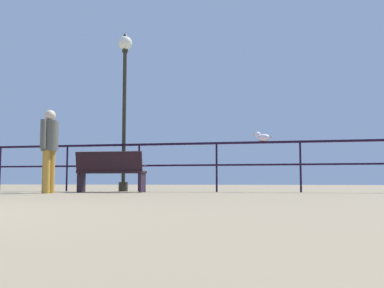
{
  "coord_description": "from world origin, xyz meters",
  "views": [
    {
      "loc": [
        3.34,
        -2.03,
        0.23
      ],
      "look_at": [
        1.37,
        7.18,
        1.04
      ],
      "focal_mm": 40.92,
      "sensor_mm": 36.0,
      "label": 1
    }
  ],
  "objects_px": {
    "seagull_on_rail": "(262,137)",
    "lamppost_center": "(125,87)",
    "person_by_bench": "(49,145)",
    "bench_near_left": "(110,170)"
  },
  "relations": [
    {
      "from": "bench_near_left",
      "to": "lamppost_center",
      "type": "relative_size",
      "value": 0.38
    },
    {
      "from": "person_by_bench",
      "to": "lamppost_center",
      "type": "bearing_deg",
      "value": 66.88
    },
    {
      "from": "person_by_bench",
      "to": "seagull_on_rail",
      "type": "relative_size",
      "value": 3.69
    },
    {
      "from": "bench_near_left",
      "to": "seagull_on_rail",
      "type": "xyz_separation_m",
      "value": [
        3.21,
        0.84,
        0.72
      ]
    },
    {
      "from": "lamppost_center",
      "to": "person_by_bench",
      "type": "xyz_separation_m",
      "value": [
        -0.83,
        -1.95,
        -1.57
      ]
    },
    {
      "from": "seagull_on_rail",
      "to": "lamppost_center",
      "type": "bearing_deg",
      "value": 177.39
    },
    {
      "from": "lamppost_center",
      "to": "seagull_on_rail",
      "type": "bearing_deg",
      "value": -2.61
    },
    {
      "from": "bench_near_left",
      "to": "person_by_bench",
      "type": "height_order",
      "value": "person_by_bench"
    },
    {
      "from": "lamppost_center",
      "to": "seagull_on_rail",
      "type": "height_order",
      "value": "lamppost_center"
    },
    {
      "from": "bench_near_left",
      "to": "lamppost_center",
      "type": "xyz_separation_m",
      "value": [
        -0.08,
        0.99,
        2.04
      ]
    }
  ]
}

